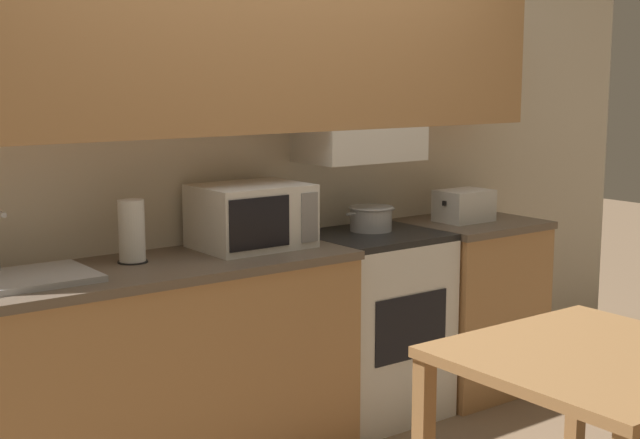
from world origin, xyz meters
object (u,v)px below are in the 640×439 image
Objects in this scene: sink_basin at (9,279)px; microwave at (251,216)px; stove_range at (373,324)px; cooking_pot at (371,218)px; dining_table at (598,389)px; toaster at (464,205)px; paper_towel_roll at (132,231)px.

microwave is at bearing 3.56° from sink_basin.
stove_range is 3.07× the size of cooking_pot.
cooking_pot is 1.68m from dining_table.
toaster reaches higher than stove_range.
microwave is at bearing 177.16° from toaster.
microwave is 1.86× the size of paper_towel_roll.
toaster is 1.11× the size of paper_towel_roll.
cooking_pot is at bearing 172.83° from toaster.
stove_range is at bearing -118.16° from cooking_pot.
stove_range is 1.91× the size of microwave.
paper_towel_roll is (-1.24, 0.01, 0.06)m from cooking_pot.
paper_towel_roll reaches higher than dining_table.
stove_range is at bearing -4.57° from microwave.
sink_basin is at bearing 131.76° from dining_table.
paper_towel_roll reaches higher than cooking_pot.
microwave is 0.55m from paper_towel_roll.
paper_towel_roll is 0.29× the size of dining_table.
sink_basin reaches higher than cooking_pot.
toaster is at bearing -2.42° from paper_towel_roll.
microwave reaches higher than paper_towel_roll.
dining_table is at bearing -48.24° from sink_basin.
cooking_pot is 1.76m from sink_basin.
microwave reaches higher than stove_range.
paper_towel_roll is (-1.21, 0.07, 0.57)m from stove_range.
stove_range is 0.52m from cooking_pot.
paper_towel_roll is at bearing 117.76° from dining_table.
cooking_pot is 1.24m from paper_towel_roll.
sink_basin is 0.68× the size of dining_table.
toaster is 0.32× the size of dining_table.
microwave is 1.66m from dining_table.
microwave reaches higher than cooking_pot.
sink_basin is (-1.07, -0.07, -0.12)m from microwave.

